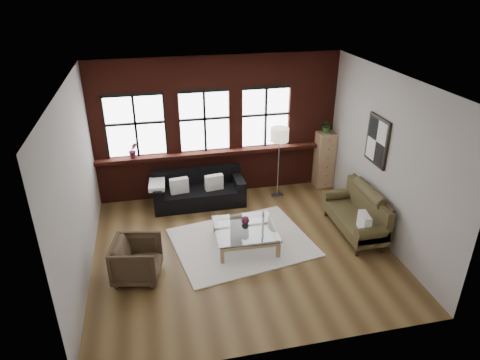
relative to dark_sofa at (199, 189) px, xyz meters
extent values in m
plane|color=brown|center=(0.56, -1.90, -0.36)|extent=(5.50, 5.50, 0.00)
plane|color=white|center=(0.56, -1.90, 2.84)|extent=(5.50, 5.50, 0.00)
plane|color=#A9A49E|center=(0.56, 0.60, 1.24)|extent=(5.50, 0.00, 5.50)
plane|color=#A9A49E|center=(0.56, -4.40, 1.24)|extent=(5.50, 0.00, 5.50)
plane|color=#A9A49E|center=(-2.19, -1.90, 1.24)|extent=(0.00, 5.00, 5.00)
plane|color=#A9A49E|center=(3.31, -1.90, 1.24)|extent=(0.00, 5.00, 5.00)
cube|color=#491811|center=(0.56, 0.45, 0.68)|extent=(5.50, 0.30, 0.08)
cube|color=silver|center=(0.61, -1.73, -0.35)|extent=(2.84, 2.40, 0.03)
cube|color=white|center=(-0.43, -0.10, 0.19)|extent=(0.42, 0.20, 0.34)
cube|color=white|center=(0.34, -0.10, 0.19)|extent=(0.42, 0.20, 0.34)
cube|color=white|center=(2.78, -2.39, 0.21)|extent=(0.19, 0.40, 0.34)
imported|color=#3C2E1E|center=(-1.36, -2.35, -0.01)|extent=(0.92, 0.91, 0.72)
imported|color=#B2B2B2|center=(0.65, -1.81, 0.08)|extent=(0.16, 0.16, 0.14)
sphere|color=#5A1F3B|center=(0.65, -1.81, 0.19)|extent=(0.16, 0.16, 0.16)
cube|color=tan|center=(3.09, 0.32, 0.31)|extent=(0.42, 0.42, 1.36)
imported|color=#2D5923|center=(3.09, 0.32, 1.16)|extent=(0.36, 0.34, 0.33)
imported|color=#5A1F3B|center=(-1.34, 0.42, 0.89)|extent=(0.23, 0.20, 0.35)
camera|label=1|loc=(-0.92, -8.50, 4.40)|focal=32.00mm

